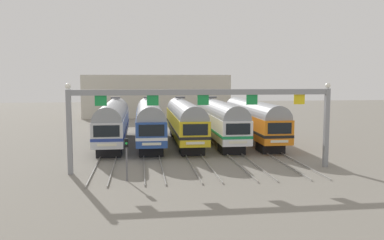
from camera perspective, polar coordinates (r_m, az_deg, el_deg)
name	(u,v)px	position (r m, az deg, el deg)	size (l,w,h in m)	color
ground_plane	(185,143)	(45.94, -1.03, -3.28)	(160.00, 160.00, 0.00)	gray
track_bed	(173,125)	(62.70, -2.71, -0.73)	(17.31, 70.00, 0.15)	gray
commuter_train_silver	(113,121)	(45.42, -11.00, -0.08)	(2.88, 18.06, 5.05)	silver
commuter_train_blue	(149,120)	(45.33, -6.01, -0.01)	(2.88, 18.06, 5.05)	#284C9E
commuter_train_yellow	(185,120)	(45.58, -1.04, 0.06)	(2.88, 18.06, 5.05)	gold
commuter_train_white	(219,119)	(46.17, 3.84, 0.12)	(2.88, 18.06, 5.05)	white
commuter_train_orange	(253,119)	(47.09, 8.57, 0.18)	(2.88, 18.06, 4.77)	orange
catenary_gantry	(203,105)	(32.02, 1.57, 2.11)	(21.04, 0.44, 6.97)	gray
yard_signal_mast	(127,151)	(29.36, -9.17, -4.35)	(0.28, 0.35, 3.11)	#59595E
maintenance_building	(156,95)	(78.89, -5.02, 3.45)	(27.14, 10.00, 7.87)	beige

